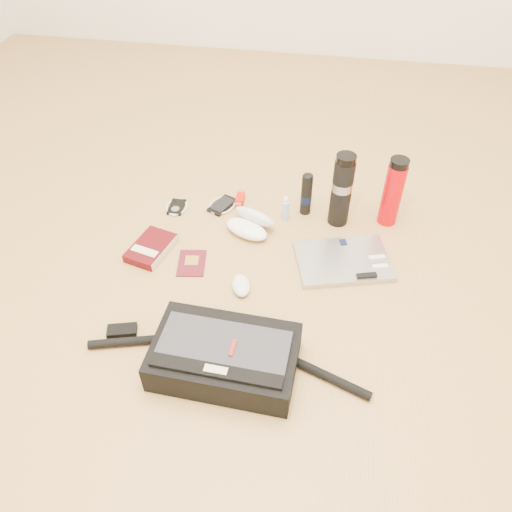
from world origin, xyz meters
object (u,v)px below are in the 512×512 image
object	(u,v)px
laptop	(343,261)
messenger_bag	(224,356)
thermos_black	(342,190)
thermos_red	(393,192)
book	(151,248)

from	to	relation	value
laptop	messenger_bag	bearing A→B (deg)	-139.15
laptop	thermos_black	bearing A→B (deg)	82.35
thermos_black	messenger_bag	bearing A→B (deg)	-111.63
laptop	thermos_red	size ratio (longest dim) A/B	1.34
laptop	book	size ratio (longest dim) A/B	1.81
book	thermos_red	size ratio (longest dim) A/B	0.74
book	thermos_black	world-z (taller)	thermos_black
messenger_bag	thermos_black	xyz separation A→B (m)	(0.29, 0.72, 0.10)
book	messenger_bag	bearing A→B (deg)	-35.42
messenger_bag	laptop	bearing A→B (deg)	59.01
laptop	book	world-z (taller)	book
messenger_bag	laptop	size ratio (longest dim) A/B	2.28
thermos_red	book	bearing A→B (deg)	-159.06
messenger_bag	thermos_red	distance (m)	0.90
messenger_bag	thermos_red	size ratio (longest dim) A/B	3.05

